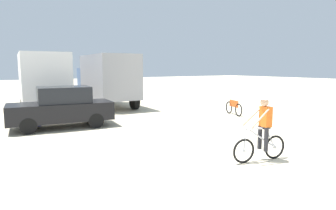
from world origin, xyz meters
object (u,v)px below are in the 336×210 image
bicycle_spare (234,108)px  cyclist_orange_shirt (262,131)px  box_truck_avon_van (42,79)px  sedan_parked (62,107)px  supply_crate (33,121)px  box_truck_grey_hauler (106,78)px

bicycle_spare → cyclist_orange_shirt: bearing=-130.2°
box_truck_avon_van → sedan_parked: 5.70m
sedan_parked → supply_crate: 1.51m
cyclist_orange_shirt → box_truck_avon_van: bearing=104.0°
box_truck_avon_van → cyclist_orange_shirt: (3.32, -13.26, -1.03)m
box_truck_avon_van → bicycle_spare: box_truck_avon_van is taller
box_truck_grey_hauler → cyclist_orange_shirt: box_truck_grey_hauler is taller
cyclist_orange_shirt → supply_crate: size_ratio=3.44×
sedan_parked → supply_crate: sedan_parked is taller
supply_crate → bicycle_spare: bearing=-14.6°
box_truck_grey_hauler → bicycle_spare: box_truck_grey_hauler is taller
box_truck_grey_hauler → cyclist_orange_shirt: (-0.57, -13.11, -1.03)m
box_truck_avon_van → box_truck_grey_hauler: bearing=-2.2°
box_truck_grey_hauler → supply_crate: size_ratio=12.99×
box_truck_grey_hauler → bicycle_spare: (4.49, -7.11, -1.48)m
cyclist_orange_shirt → supply_crate: (-4.62, 8.53, -0.58)m
box_truck_avon_van → supply_crate: box_truck_avon_van is taller
box_truck_grey_hauler → supply_crate: 7.10m
box_truck_grey_hauler → bicycle_spare: bearing=-57.7°
box_truck_avon_van → box_truck_grey_hauler: 3.89m
sedan_parked → bicycle_spare: (8.61, -1.65, -0.48)m
bicycle_spare → supply_crate: size_ratio=3.17×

